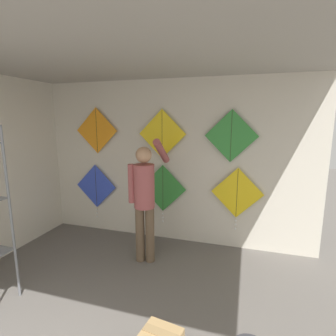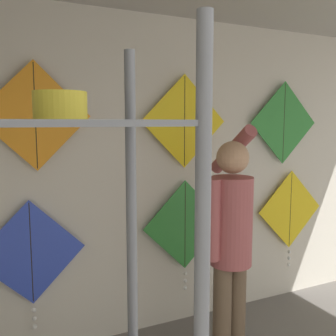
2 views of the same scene
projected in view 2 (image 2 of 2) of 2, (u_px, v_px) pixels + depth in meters
back_panel at (177, 175)px, 3.45m from camera, size 5.16×0.06×2.80m
shopkeeper at (230, 237)px, 2.72m from camera, size 0.47×0.69×1.87m
kite_0 at (31, 256)px, 2.90m from camera, size 0.83×0.04×1.04m
kite_1 at (185, 228)px, 3.45m from camera, size 0.83×0.04×1.04m
kite_2 at (290, 212)px, 3.97m from camera, size 0.83×0.04×1.04m
kite_3 at (35, 116)px, 2.80m from camera, size 0.83×0.01×0.83m
kite_4 at (184, 121)px, 3.33m from camera, size 0.83×0.01×0.83m
kite_5 at (284, 123)px, 3.80m from camera, size 0.83×0.01×0.83m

